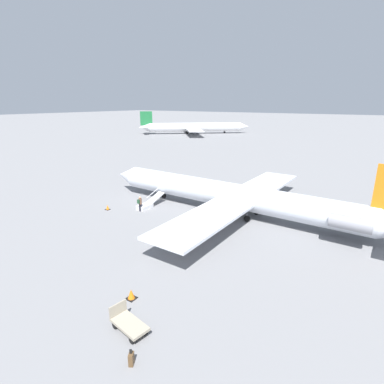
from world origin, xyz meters
TOP-DOWN VIEW (x-y plane):
  - ground_plane at (0.00, 0.00)m, footprint 600.00×600.00m
  - airplane_main at (-1.03, 0.01)m, footprint 35.09×26.74m
  - airplane_far_left at (50.95, -69.70)m, footprint 35.21×31.55m
  - boarding_stairs at (8.61, 3.81)m, footprint 1.12×4.03m
  - passenger at (8.45, 5.12)m, footprint 0.36×0.54m
  - luggage_cart at (-3.85, 19.08)m, footprint 2.35×1.43m
  - suitcase at (-5.59, 20.60)m, footprint 0.37×0.42m
  - traffic_cone_near_stairs at (11.94, 6.84)m, footprint 0.50×0.50m
  - traffic_cone_near_cart at (-2.02, 17.04)m, footprint 0.60×0.60m

SIDE VIEW (x-z plane):
  - ground_plane at x=0.00m, z-range 0.00..0.00m
  - traffic_cone_near_stairs at x=11.94m, z-range -0.02..0.52m
  - traffic_cone_near_cart at x=-2.02m, z-range -0.02..0.64m
  - suitcase at x=-5.59m, z-range -0.11..0.77m
  - boarding_stairs at x=8.61m, z-range -0.50..1.26m
  - luggage_cart at x=-3.85m, z-range -0.15..1.07m
  - passenger at x=8.45m, z-range 0.13..1.87m
  - airplane_main at x=-1.03m, z-range -1.44..5.69m
  - airplane_far_left at x=50.95m, z-range -1.71..6.73m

